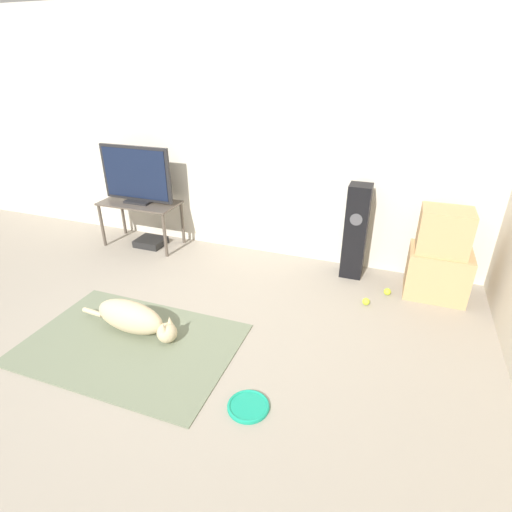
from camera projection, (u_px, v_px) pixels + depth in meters
The scene contains 13 objects.
ground_plane at pixel (136, 358), 2.96m from camera, with size 12.00×12.00×0.00m, color #9E9384.
wall_back at pixel (240, 136), 4.16m from camera, with size 8.00×0.06×2.55m.
area_rug at pixel (131, 344), 3.10m from camera, with size 1.62×1.10×0.01m.
dog at pixel (133, 318), 3.18m from camera, with size 0.94×0.27×0.27m.
frisbee at pixel (248, 406), 2.54m from camera, with size 0.27×0.27×0.03m.
cardboard_box_lower at pixel (437, 273), 3.67m from camera, with size 0.53×0.42×0.45m.
cardboard_box_upper at pixel (445, 231), 3.49m from camera, with size 0.43×0.33×0.40m.
floor_speaker at pixel (356, 232), 3.91m from camera, with size 0.21×0.22×0.95m.
tv_stand at pixel (140, 208), 4.58m from camera, with size 0.90×0.45×0.53m.
tv at pixel (136, 175), 4.42m from camera, with size 0.86×0.20×0.63m.
tennis_ball_by_boxes at pixel (366, 301), 3.59m from camera, with size 0.07×0.07×0.07m.
tennis_ball_near_speaker at pixel (387, 292), 3.74m from camera, with size 0.07×0.07×0.07m.
game_console at pixel (151, 242), 4.74m from camera, with size 0.32×0.28×0.08m.
Camera 1 is at (1.63, -1.86, 2.00)m, focal length 28.00 mm.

